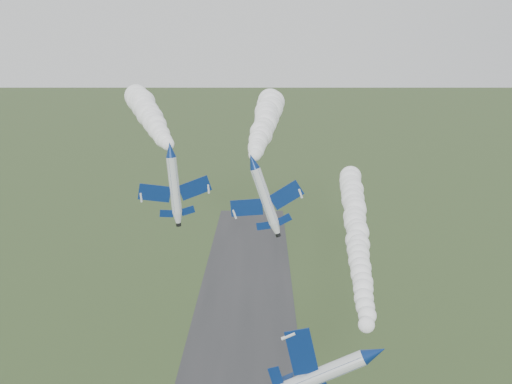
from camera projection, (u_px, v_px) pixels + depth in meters
jet_lead at (375, 353)px, 55.67m from camera, size 5.30×13.49×9.97m
smoke_trail_jet_lead at (356, 226)px, 90.68m from camera, size 8.40×66.06×4.51m
jet_pair_left at (170, 150)px, 73.91m from camera, size 9.69×11.35×2.86m
smoke_trail_jet_pair_left at (149, 114)px, 107.90m from camera, size 22.26×67.64×5.69m
jet_pair_right at (253, 161)px, 73.17m from camera, size 9.24×11.68×3.83m
smoke_trail_jet_pair_right at (265, 122)px, 104.48m from camera, size 7.95×60.60×5.58m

